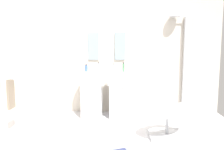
{
  "coord_description": "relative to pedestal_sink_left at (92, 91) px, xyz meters",
  "views": [
    {
      "loc": [
        0.29,
        -3.38,
        1.47
      ],
      "look_at": [
        0.15,
        0.55,
        0.95
      ],
      "focal_mm": 37.32,
      "sensor_mm": 36.0,
      "label": 1
    }
  ],
  "objects": [
    {
      "name": "soap_bottle_grey",
      "position": [
        0.14,
        -0.05,
        0.5
      ],
      "size": [
        0.04,
        0.04,
        0.18
      ],
      "color": "#99999E",
      "rests_on": "pedestal_sink_left"
    },
    {
      "name": "shower_column",
      "position": [
        1.95,
        0.3,
        0.55
      ],
      "size": [
        0.49,
        0.24,
        2.05
      ],
      "color": "#B7BABF",
      "rests_on": "ground_plane"
    },
    {
      "name": "soap_bottle_clear",
      "position": [
        0.43,
        0.07,
        0.48
      ],
      "size": [
        0.04,
        0.04,
        0.14
      ],
      "color": "silver",
      "rests_on": "pedestal_sink_right"
    },
    {
      "name": "vanity_mirror_right",
      "position": [
        0.56,
        0.36,
        0.9
      ],
      "size": [
        0.22,
        0.03,
        0.57
      ],
      "primitive_type": "cube",
      "color": "#8C9EA8"
    },
    {
      "name": "soap_bottle_green",
      "position": [
        0.63,
        -0.14,
        0.5
      ],
      "size": [
        0.04,
        0.04,
        0.18
      ],
      "color": "#59996B",
      "rests_on": "pedestal_sink_right"
    },
    {
      "name": "rear_partition",
      "position": [
        0.28,
        0.43,
        0.77
      ],
      "size": [
        4.8,
        0.1,
        2.6
      ],
      "primitive_type": "cube",
      "color": "beige",
      "rests_on": "ground_plane"
    },
    {
      "name": "lounge_chair",
      "position": [
        1.32,
        -1.02,
        -0.18
      ],
      "size": [
        1.09,
        1.09,
        0.65
      ],
      "color": "#B7BABF",
      "rests_on": "ground_plane"
    },
    {
      "name": "ground_plane",
      "position": [
        0.28,
        -1.22,
        -0.55
      ],
      "size": [
        4.8,
        3.6,
        0.04
      ],
      "primitive_type": "cube",
      "color": "silver"
    },
    {
      "name": "pedestal_sink_right",
      "position": [
        0.56,
        0.0,
        0.0
      ],
      "size": [
        0.52,
        0.52,
        1.04
      ],
      "color": "white",
      "rests_on": "ground_plane"
    },
    {
      "name": "vanity_mirror_left",
      "position": [
        -0.0,
        0.36,
        0.9
      ],
      "size": [
        0.22,
        0.03,
        0.57
      ],
      "primitive_type": "cube",
      "color": "#8C9EA8"
    },
    {
      "name": "towel_rack",
      "position": [
        -1.28,
        -0.88,
        0.1
      ],
      "size": [
        0.37,
        0.22,
        0.95
      ],
      "color": "#B7BABF",
      "rests_on": "ground_plane"
    },
    {
      "name": "soap_bottle_blue",
      "position": [
        -0.09,
        -0.12,
        0.48
      ],
      "size": [
        0.06,
        0.06,
        0.14
      ],
      "color": "#4C72B7",
      "rests_on": "pedestal_sink_left"
    },
    {
      "name": "pedestal_sink_left",
      "position": [
        0.0,
        0.0,
        0.0
      ],
      "size": [
        0.52,
        0.52,
        1.04
      ],
      "color": "white",
      "rests_on": "ground_plane"
    }
  ]
}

